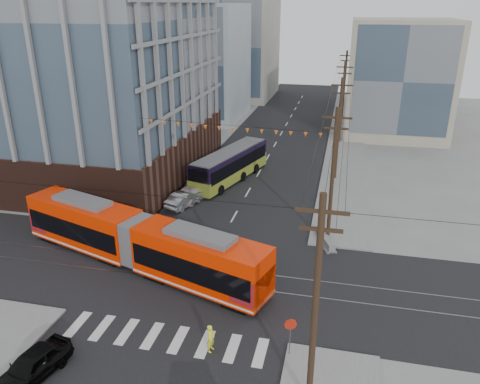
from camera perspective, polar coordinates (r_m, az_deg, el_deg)
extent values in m
plane|color=slate|center=(30.82, -7.01, -13.78)|extent=(160.00, 160.00, 0.00)
cube|color=#381E16|center=(55.94, -21.90, 16.78)|extent=(30.00, 25.00, 28.60)
cube|color=#8C99A5|center=(80.25, -6.41, 15.47)|extent=(18.00, 16.00, 18.00)
cube|color=gray|center=(72.38, 18.72, 12.99)|extent=(14.00, 14.00, 16.00)
cube|color=gray|center=(98.44, -0.77, 17.37)|extent=(16.00, 18.00, 20.00)
cube|color=#8C99A5|center=(92.44, 18.90, 14.07)|extent=(16.00, 16.00, 14.00)
cylinder|color=black|center=(21.36, 9.14, -13.93)|extent=(0.30, 0.30, 11.00)
cylinder|color=black|center=(80.33, 12.61, 12.58)|extent=(0.30, 0.30, 11.00)
imported|color=black|center=(27.59, -24.07, -18.80)|extent=(2.74, 4.74, 1.52)
imported|color=#91959B|center=(44.67, -6.78, -0.82)|extent=(2.87, 4.68, 1.46)
imported|color=silver|center=(45.91, -6.00, -0.17)|extent=(2.90, 5.15, 1.41)
imported|color=#444547|center=(53.78, -3.22, 3.31)|extent=(4.23, 5.79, 1.46)
imported|color=#ECF531|center=(26.98, -3.58, -17.38)|extent=(0.51, 0.67, 1.68)
cube|color=gray|center=(38.35, 10.30, -5.68)|extent=(2.07, 3.62, 0.72)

